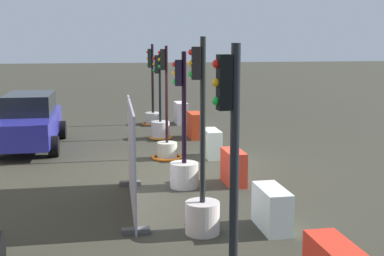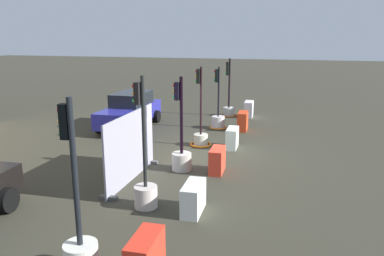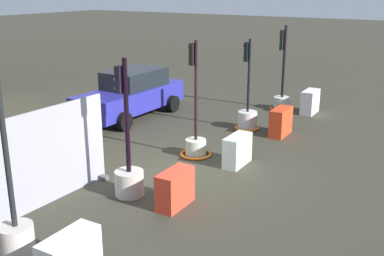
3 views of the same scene
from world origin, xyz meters
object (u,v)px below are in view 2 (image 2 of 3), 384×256
traffic_light_2 (181,153)px  construction_barrier_4 (243,121)px  traffic_light_1 (145,184)px  construction_barrier_2 (217,160)px  traffic_light_3 (201,134)px  traffic_light_4 (218,119)px  construction_barrier_3 (232,138)px  traffic_light_0 (80,246)px  traffic_light_5 (229,107)px  construction_barrier_1 (193,198)px  car_blue_estate (130,110)px  construction_barrier_5 (249,109)px

traffic_light_2 → construction_barrier_4: bearing=-11.3°
traffic_light_1 → construction_barrier_2: size_ratio=3.51×
traffic_light_2 → construction_barrier_4: traffic_light_2 is taller
construction_barrier_2 → construction_barrier_4: (5.93, -0.00, 0.03)m
traffic_light_3 → traffic_light_4: 3.10m
construction_barrier_3 → traffic_light_0: bearing=171.0°
traffic_light_1 → traffic_light_5: traffic_light_1 is taller
traffic_light_4 → construction_barrier_4: (-0.07, -1.21, -0.01)m
traffic_light_2 → construction_barrier_2: bearing=-85.5°
construction_barrier_1 → car_blue_estate: (8.16, 5.43, 0.46)m
construction_barrier_4 → car_blue_estate: size_ratio=0.23×
traffic_light_3 → construction_barrier_1: traffic_light_3 is taller
traffic_light_1 → traffic_light_5: (12.15, -0.05, -0.15)m
traffic_light_3 → construction_barrier_3: (-0.01, -1.31, -0.06)m
construction_barrier_3 → construction_barrier_4: size_ratio=0.98×
traffic_light_4 → construction_barrier_3: traffic_light_4 is taller
traffic_light_1 → traffic_light_3: 5.99m
traffic_light_1 → construction_barrier_4: 9.11m
construction_barrier_5 → traffic_light_4: bearing=160.0°
traffic_light_4 → construction_barrier_1: bearing=-172.3°
traffic_light_4 → construction_barrier_5: 3.23m
traffic_light_3 → construction_barrier_2: size_ratio=3.26×
traffic_light_5 → construction_barrier_5: bearing=-91.1°
traffic_light_5 → traffic_light_2: bearing=-179.8°
traffic_light_0 → traffic_light_2: traffic_light_0 is taller
traffic_light_2 → construction_barrier_4: size_ratio=3.01×
construction_barrier_3 → car_blue_estate: bearing=67.7°
construction_barrier_2 → car_blue_estate: 7.46m
construction_barrier_3 → construction_barrier_4: construction_barrier_4 is taller
traffic_light_1 → construction_barrier_2: traffic_light_1 is taller
traffic_light_0 → construction_barrier_5: traffic_light_0 is taller
construction_barrier_2 → traffic_light_0: bearing=166.9°
traffic_light_4 → construction_barrier_1: (-9.05, -1.22, -0.07)m
construction_barrier_1 → construction_barrier_3: bearing=0.0°
construction_barrier_3 → construction_barrier_5: 6.15m
construction_barrier_3 → construction_barrier_5: construction_barrier_5 is taller
traffic_light_0 → construction_barrier_3: 9.04m
construction_barrier_3 → car_blue_estate: car_blue_estate is taller
traffic_light_3 → construction_barrier_4: bearing=-23.2°
traffic_light_2 → construction_barrier_3: traffic_light_2 is taller
traffic_light_3 → traffic_light_4: bearing=-1.6°
traffic_light_3 → construction_barrier_5: bearing=-11.0°
construction_barrier_3 → construction_barrier_4: bearing=0.2°
construction_barrier_5 → car_blue_estate: size_ratio=0.22×
traffic_light_4 → traffic_light_5: 3.06m
construction_barrier_1 → traffic_light_1: bearing=91.8°
traffic_light_0 → traffic_light_2: bearing=-1.9°
traffic_light_2 → traffic_light_3: (3.00, 0.09, -0.13)m
traffic_light_4 → construction_barrier_5: traffic_light_4 is taller
traffic_light_2 → construction_barrier_2: traffic_light_2 is taller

